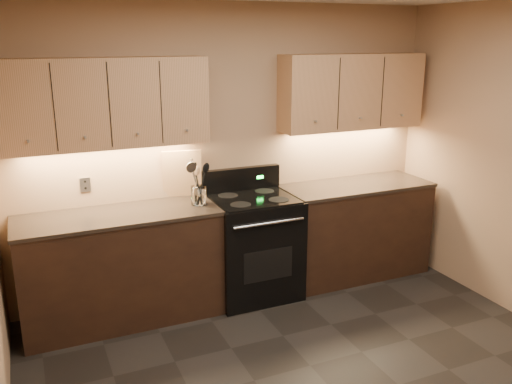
# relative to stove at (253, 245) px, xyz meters

# --- Properties ---
(wall_back) EXTENTS (4.00, 0.04, 2.60)m
(wall_back) POSITION_rel_stove_xyz_m (-0.08, 0.32, 0.82)
(wall_back) COLOR #99765A
(wall_back) RESTS_ON ground
(counter_left) EXTENTS (1.62, 0.62, 0.93)m
(counter_left) POSITION_rel_stove_xyz_m (-1.18, 0.02, -0.01)
(counter_left) COLOR black
(counter_left) RESTS_ON ground
(counter_right) EXTENTS (1.46, 0.62, 0.93)m
(counter_right) POSITION_rel_stove_xyz_m (1.10, 0.02, -0.01)
(counter_right) COLOR black
(counter_right) RESTS_ON ground
(stove) EXTENTS (0.76, 0.68, 1.14)m
(stove) POSITION_rel_stove_xyz_m (0.00, 0.00, 0.00)
(stove) COLOR black
(stove) RESTS_ON ground
(upper_cab_left) EXTENTS (1.60, 0.30, 0.70)m
(upper_cab_left) POSITION_rel_stove_xyz_m (-1.18, 0.17, 1.32)
(upper_cab_left) COLOR tan
(upper_cab_left) RESTS_ON wall_back
(upper_cab_right) EXTENTS (1.44, 0.30, 0.70)m
(upper_cab_right) POSITION_rel_stove_xyz_m (1.10, 0.17, 1.32)
(upper_cab_right) COLOR tan
(upper_cab_right) RESTS_ON wall_back
(outlet_plate) EXTENTS (0.08, 0.01, 0.12)m
(outlet_plate) POSITION_rel_stove_xyz_m (-1.38, 0.31, 0.64)
(outlet_plate) COLOR #B2B5BA
(outlet_plate) RESTS_ON wall_back
(utensil_crock) EXTENTS (0.17, 0.17, 0.16)m
(utensil_crock) POSITION_rel_stove_xyz_m (-0.50, -0.00, 0.53)
(utensil_crock) COLOR white
(utensil_crock) RESTS_ON counter_left
(cutting_board) EXTENTS (0.35, 0.15, 0.43)m
(cutting_board) POSITION_rel_stove_xyz_m (-0.56, 0.27, 0.66)
(cutting_board) COLOR tan
(cutting_board) RESTS_ON counter_left
(wooden_spoon) EXTENTS (0.11, 0.13, 0.32)m
(wooden_spoon) POSITION_rel_stove_xyz_m (-0.54, -0.01, 0.62)
(wooden_spoon) COLOR tan
(wooden_spoon) RESTS_ON utensil_crock
(black_spoon) EXTENTS (0.14, 0.11, 0.36)m
(black_spoon) POSITION_rel_stove_xyz_m (-0.51, 0.01, 0.64)
(black_spoon) COLOR black
(black_spoon) RESTS_ON utensil_crock
(black_turner) EXTENTS (0.12, 0.20, 0.37)m
(black_turner) POSITION_rel_stove_xyz_m (-0.49, -0.03, 0.65)
(black_turner) COLOR black
(black_turner) RESTS_ON utensil_crock
(steel_spatula) EXTENTS (0.19, 0.12, 0.40)m
(steel_spatula) POSITION_rel_stove_xyz_m (-0.46, 0.01, 0.66)
(steel_spatula) COLOR silver
(steel_spatula) RESTS_ON utensil_crock
(steel_skimmer) EXTENTS (0.19, 0.13, 0.37)m
(steel_skimmer) POSITION_rel_stove_xyz_m (-0.48, -0.00, 0.64)
(steel_skimmer) COLOR silver
(steel_skimmer) RESTS_ON utensil_crock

